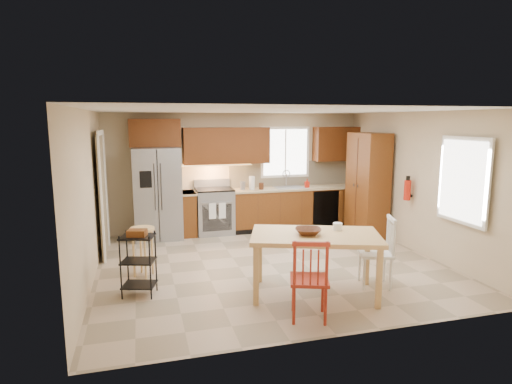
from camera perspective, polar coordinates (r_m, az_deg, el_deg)
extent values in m
plane|color=tan|center=(7.17, 1.94, -9.57)|extent=(5.50, 5.50, 0.00)
cube|color=silver|center=(6.78, 2.06, 10.82)|extent=(5.50, 5.00, 0.02)
cube|color=#CCB793|center=(9.26, -2.61, 2.73)|extent=(5.50, 0.02, 2.50)
cube|color=#CCB793|center=(4.59, 11.37, -4.51)|extent=(5.50, 0.02, 2.50)
cube|color=#CCB793|center=(6.60, -21.43, -0.70)|extent=(0.02, 5.00, 2.50)
cube|color=#CCB793|center=(8.11, 20.88, 1.14)|extent=(0.02, 5.00, 2.50)
cube|color=gray|center=(8.72, -13.00, -0.19)|extent=(0.92, 0.75, 1.82)
cube|color=gray|center=(8.98, -5.56, -2.63)|extent=(0.76, 0.63, 0.92)
cube|color=brown|center=(8.92, -9.06, -2.85)|extent=(0.30, 0.60, 0.90)
cube|color=brown|center=(9.47, 5.46, -2.05)|extent=(2.92, 0.60, 0.90)
cube|color=black|center=(9.42, 9.28, -2.19)|extent=(0.60, 0.02, 0.78)
cube|color=beige|center=(9.62, 4.93, 2.51)|extent=(2.92, 0.03, 0.55)
cube|color=#54290E|center=(8.80, -13.36, 7.68)|extent=(1.00, 0.35, 0.55)
cube|color=#54290E|center=(8.99, -3.96, 6.19)|extent=(1.80, 0.35, 0.75)
cube|color=#54290E|center=(9.79, 10.62, 6.33)|extent=(1.00, 0.35, 0.75)
cube|color=white|center=(9.50, 3.90, 5.32)|extent=(1.12, 0.04, 1.12)
cube|color=gray|center=(9.33, 4.41, 0.35)|extent=(0.62, 0.46, 0.16)
cube|color=#FFBF66|center=(8.94, -5.79, 3.61)|extent=(1.60, 0.30, 0.01)
imported|color=red|center=(9.36, 6.82, 1.17)|extent=(0.09, 0.09, 0.19)
cylinder|color=white|center=(9.01, -0.56, 1.20)|extent=(0.12, 0.12, 0.28)
cylinder|color=gray|center=(8.97, -1.80, 0.84)|extent=(0.11, 0.11, 0.18)
cylinder|color=#4F2915|center=(9.04, 0.71, 0.79)|extent=(0.10, 0.10, 0.14)
cube|color=brown|center=(8.96, 14.64, 0.91)|extent=(0.50, 0.95, 2.10)
cylinder|color=red|center=(8.19, 19.53, 0.23)|extent=(0.12, 0.12, 0.36)
cube|color=white|center=(7.16, 25.93, 1.37)|extent=(0.04, 1.02, 1.32)
cube|color=#8C7A59|center=(7.90, -19.82, -0.48)|extent=(0.04, 0.95, 2.10)
imported|color=#4F2915|center=(5.76, 6.96, -5.70)|extent=(0.44, 0.44, 0.08)
cylinder|color=white|center=(6.04, 10.81, -4.77)|extent=(0.17, 0.17, 0.16)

